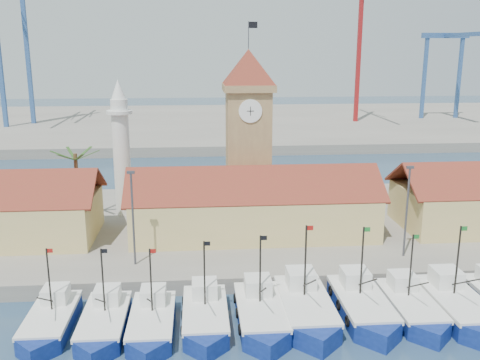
{
  "coord_description": "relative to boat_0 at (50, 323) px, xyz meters",
  "views": [
    {
      "loc": [
        -5.92,
        -35.61,
        21.38
      ],
      "look_at": [
        -1.6,
        18.0,
        7.99
      ],
      "focal_mm": 40.0,
      "sensor_mm": 36.0,
      "label": 1
    }
  ],
  "objects": [
    {
      "name": "ground",
      "position": [
        17.55,
        -2.72,
        -0.71
      ],
      "size": [
        400.0,
        400.0,
        0.0
      ],
      "primitive_type": "plane",
      "color": "#1C3A4C",
      "rests_on": "ground"
    },
    {
      "name": "quay",
      "position": [
        17.55,
        21.28,
        0.04
      ],
      "size": [
        140.0,
        32.0,
        1.5
      ],
      "primitive_type": "cube",
      "color": "gray",
      "rests_on": "ground"
    },
    {
      "name": "terminal",
      "position": [
        17.55,
        107.28,
        0.29
      ],
      "size": [
        240.0,
        80.0,
        2.0
      ],
      "primitive_type": "cube",
      "color": "gray",
      "rests_on": "ground"
    },
    {
      "name": "boat_0",
      "position": [
        0.0,
        0.0,
        0.0
      ],
      "size": [
        3.33,
        9.11,
        6.9
      ],
      "color": "navy",
      "rests_on": "ground"
    },
    {
      "name": "boat_1",
      "position": [
        4.18,
        -0.57,
        0.01
      ],
      "size": [
        3.36,
        9.2,
        6.96
      ],
      "color": "navy",
      "rests_on": "ground"
    },
    {
      "name": "boat_2",
      "position": [
        7.86,
        -0.88,
        0.01
      ],
      "size": [
        3.36,
        9.21,
        6.97
      ],
      "color": "navy",
      "rests_on": "ground"
    },
    {
      "name": "boat_3",
      "position": [
        11.97,
        -0.28,
        0.03
      ],
      "size": [
        3.48,
        9.55,
        7.22
      ],
      "color": "navy",
      "rests_on": "ground"
    },
    {
      "name": "boat_4",
      "position": [
        16.36,
        -0.36,
        0.07
      ],
      "size": [
        3.67,
        10.05,
        7.6
      ],
      "color": "navy",
      "rests_on": "ground"
    },
    {
      "name": "boat_5",
      "position": [
        20.1,
        0.22,
        0.13
      ],
      "size": [
        3.92,
        10.75,
        8.13
      ],
      "color": "navy",
      "rests_on": "ground"
    },
    {
      "name": "boat_6",
      "position": [
        24.76,
        0.28,
        0.1
      ],
      "size": [
        3.79,
        10.37,
        7.85
      ],
      "color": "navy",
      "rests_on": "ground"
    },
    {
      "name": "boat_7",
      "position": [
        28.72,
        -0.07,
        0.03
      ],
      "size": [
        3.48,
        9.54,
        7.22
      ],
      "color": "navy",
      "rests_on": "ground"
    },
    {
      "name": "boat_8",
      "position": [
        32.48,
        -0.39,
        0.11
      ],
      "size": [
        3.83,
        10.51,
        7.95
      ],
      "color": "navy",
      "rests_on": "ground"
    },
    {
      "name": "hall_center",
      "position": [
        17.55,
        17.28,
        3.27
      ],
      "size": [
        27.04,
        10.13,
        7.61
      ],
      "color": "#D4B774",
      "rests_on": "quay"
    },
    {
      "name": "clock_tower",
      "position": [
        17.55,
        23.28,
        11.25
      ],
      "size": [
        5.8,
        5.8,
        22.7
      ],
      "color": "#A48854",
      "rests_on": "quay"
    },
    {
      "name": "minaret",
      "position": [
        2.55,
        25.28,
        9.02
      ],
      "size": [
        3.0,
        3.0,
        16.3
      ],
      "color": "silver",
      "rests_on": "quay"
    },
    {
      "name": "palm_tree",
      "position": [
        -2.45,
        23.28,
        5.53
      ],
      "size": [
        5.6,
        5.03,
        8.39
      ],
      "color": "brown",
      "rests_on": "quay"
    },
    {
      "name": "lamp_posts",
      "position": [
        18.05,
        9.28,
        5.76
      ],
      "size": [
        80.7,
        0.25,
        9.03
      ],
      "color": "#3F3F44",
      "rests_on": "quay"
    },
    {
      "name": "crane_blue_near",
      "position": [
        -31.18,
        104.4,
        25.87
      ],
      "size": [
        1.0,
        29.15,
        44.87
      ],
      "color": "#305793",
      "rests_on": "terminal"
    },
    {
      "name": "crane_red_right",
      "position": [
        54.17,
        100.61,
        24.1
      ],
      "size": [
        1.0,
        34.23,
        40.87
      ],
      "color": "maroon",
      "rests_on": "terminal"
    },
    {
      "name": "gantry",
      "position": [
        79.55,
        103.93,
        19.33
      ],
      "size": [
        13.0,
        22.0,
        23.2
      ],
      "color": "#305793",
      "rests_on": "terminal"
    }
  ]
}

